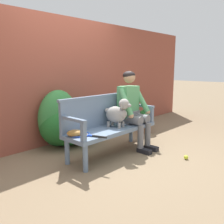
{
  "coord_description": "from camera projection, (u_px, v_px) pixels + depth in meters",
  "views": [
    {
      "loc": [
        -2.74,
        -2.53,
        1.38
      ],
      "look_at": [
        0.0,
        0.0,
        0.68
      ],
      "focal_mm": 39.26,
      "sensor_mm": 36.0,
      "label": 1
    }
  ],
  "objects": [
    {
      "name": "ground_plane",
      "position": [
        112.0,
        154.0,
        3.92
      ],
      "size": [
        40.0,
        40.0,
        0.0
      ],
      "primitive_type": "plane",
      "color": "#7A664C"
    },
    {
      "name": "brick_garden_fence",
      "position": [
        61.0,
        80.0,
        4.57
      ],
      "size": [
        8.0,
        0.3,
        2.26
      ],
      "primitive_type": "cube",
      "color": "brown",
      "rests_on": "ground"
    },
    {
      "name": "hedge_bush_mid_right",
      "position": [
        71.0,
        124.0,
        4.34
      ],
      "size": [
        1.18,
        0.74,
        0.73
      ],
      "primitive_type": "ellipsoid",
      "color": "#1E5B23",
      "rests_on": "ground"
    },
    {
      "name": "hedge_bush_far_left",
      "position": [
        59.0,
        118.0,
        4.24
      ],
      "size": [
        0.76,
        0.47,
        0.99
      ],
      "primitive_type": "ellipsoid",
      "color": "#337538",
      "rests_on": "ground"
    },
    {
      "name": "garden_bench",
      "position": [
        112.0,
        131.0,
        3.85
      ],
      "size": [
        1.62,
        0.51,
        0.43
      ],
      "color": "slate",
      "rests_on": "ground"
    },
    {
      "name": "bench_backrest",
      "position": [
        102.0,
        110.0,
        3.94
      ],
      "size": [
        1.66,
        0.06,
        0.5
      ],
      "color": "slate",
      "rests_on": "garden_bench"
    },
    {
      "name": "bench_armrest_left_end",
      "position": [
        77.0,
        124.0,
        3.18
      ],
      "size": [
        0.06,
        0.51,
        0.28
      ],
      "color": "slate",
      "rests_on": "garden_bench"
    },
    {
      "name": "bench_armrest_right_end",
      "position": [
        145.0,
        109.0,
        4.3
      ],
      "size": [
        0.06,
        0.51,
        0.28
      ],
      "color": "slate",
      "rests_on": "garden_bench"
    },
    {
      "name": "person_seated",
      "position": [
        132.0,
        107.0,
        4.13
      ],
      "size": [
        0.56,
        0.66,
        1.3
      ],
      "color": "black",
      "rests_on": "ground"
    },
    {
      "name": "dog_on_bench",
      "position": [
        118.0,
        113.0,
        3.83
      ],
      "size": [
        0.28,
        0.46,
        0.46
      ],
      "color": "gray",
      "rests_on": "garden_bench"
    },
    {
      "name": "tennis_racket",
      "position": [
        82.0,
        135.0,
        3.41
      ],
      "size": [
        0.37,
        0.58,
        0.03
      ],
      "color": "blue",
      "rests_on": "garden_bench"
    },
    {
      "name": "baseball_glove",
      "position": [
        75.0,
        133.0,
        3.35
      ],
      "size": [
        0.28,
        0.26,
        0.09
      ],
      "primitive_type": "ellipsoid",
      "rotation": [
        0.0,
        0.0,
        -0.59
      ],
      "color": "#9E6B2D",
      "rests_on": "garden_bench"
    },
    {
      "name": "tennis_ball",
      "position": [
        186.0,
        157.0,
        3.68
      ],
      "size": [
        0.07,
        0.07,
        0.07
      ],
      "primitive_type": "sphere",
      "color": "#CCDB33",
      "rests_on": "ground"
    },
    {
      "name": "potted_plant",
      "position": [
        146.0,
        119.0,
        5.12
      ],
      "size": [
        0.31,
        0.31,
        0.5
      ],
      "color": "brown",
      "rests_on": "ground"
    }
  ]
}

